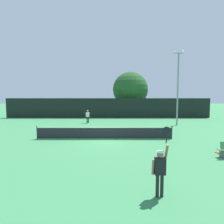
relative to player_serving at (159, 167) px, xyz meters
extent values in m
plane|color=#387F4C|center=(-2.29, 9.21, -1.08)|extent=(120.00, 120.00, 0.00)
cube|color=#232328|center=(-2.29, 9.21, -0.61)|extent=(10.80, 0.03, 0.91)
cube|color=white|center=(-2.29, 9.21, -0.15)|extent=(10.80, 0.04, 0.06)
cylinder|color=#333338|center=(-7.69, 9.21, -0.55)|extent=(0.08, 0.08, 1.07)
cylinder|color=#333338|center=(3.11, 9.21, -0.55)|extent=(0.08, 0.08, 1.07)
cube|color=black|center=(-2.29, 23.82, 0.39)|extent=(30.75, 0.12, 2.95)
cube|color=black|center=(-0.01, -0.01, 0.03)|extent=(0.38, 0.22, 0.60)
sphere|color=#8C6647|center=(-0.01, -0.01, 0.44)|extent=(0.23, 0.23, 0.23)
cylinder|color=white|center=(-0.01, -0.01, 0.53)|extent=(0.24, 0.24, 0.04)
cylinder|color=black|center=(-0.09, -0.01, -0.68)|extent=(0.12, 0.12, 0.81)
cylinder|color=black|center=(0.07, -0.01, -0.68)|extent=(0.12, 0.12, 0.81)
cylinder|color=#8C6647|center=(-0.25, -0.01, 0.00)|extent=(0.09, 0.17, 0.57)
cylinder|color=#8C6647|center=(0.23, 0.07, 0.53)|extent=(0.09, 0.32, 0.55)
cylinder|color=black|center=(0.23, 0.13, 0.93)|extent=(0.04, 0.11, 0.28)
ellipsoid|color=black|center=(0.23, 0.19, 1.22)|extent=(0.30, 0.13, 0.36)
cube|color=white|center=(-4.70, 18.22, -0.03)|extent=(0.38, 0.22, 0.57)
sphere|color=brown|center=(-4.70, 18.22, 0.36)|extent=(0.22, 0.22, 0.22)
cylinder|color=white|center=(-4.70, 18.22, 0.45)|extent=(0.23, 0.23, 0.04)
cylinder|color=black|center=(-4.78, 18.22, -0.70)|extent=(0.12, 0.12, 0.77)
cylinder|color=black|center=(-4.62, 18.22, -0.70)|extent=(0.12, 0.12, 0.77)
cylinder|color=brown|center=(-4.94, 18.22, -0.06)|extent=(0.09, 0.17, 0.54)
cylinder|color=brown|center=(-4.46, 18.22, -0.06)|extent=(0.09, 0.15, 0.54)
sphere|color=#CCE033|center=(-4.95, 7.89, -1.05)|extent=(0.07, 0.07, 0.07)
cylinder|color=black|center=(4.82, 5.06, -1.06)|extent=(0.28, 0.04, 0.04)
ellipsoid|color=red|center=(4.82, 5.38, -1.06)|extent=(0.28, 0.36, 0.04)
cube|color=#4C4C51|center=(4.57, 4.44, -0.86)|extent=(0.08, 0.36, 0.45)
cylinder|color=gray|center=(5.77, 16.35, 2.96)|extent=(0.18, 0.18, 8.09)
cube|color=gray|center=(5.77, 16.35, 7.06)|extent=(1.10, 0.10, 0.10)
sphere|color=#F2EDCC|center=(5.32, 16.35, 7.19)|extent=(0.28, 0.28, 0.28)
sphere|color=#F2EDCC|center=(6.22, 16.35, 7.19)|extent=(0.28, 0.28, 0.28)
cylinder|color=brown|center=(1.41, 27.57, -0.02)|extent=(0.56, 0.56, 2.13)
sphere|color=#235123|center=(1.41, 27.57, 3.26)|extent=(5.89, 5.89, 5.89)
cube|color=red|center=(-0.36, 29.24, -0.48)|extent=(2.49, 4.43, 0.90)
cube|color=#2D333D|center=(-0.36, 28.94, 0.29)|extent=(2.00, 2.42, 0.64)
cylinder|color=black|center=(-1.21, 30.64, -0.78)|extent=(0.22, 0.60, 0.60)
cylinder|color=black|center=(0.49, 30.64, -0.78)|extent=(0.22, 0.60, 0.60)
cylinder|color=black|center=(-1.21, 27.84, -0.78)|extent=(0.22, 0.60, 0.60)
cylinder|color=black|center=(0.49, 27.84, -0.78)|extent=(0.22, 0.60, 0.60)
cube|color=white|center=(7.40, 31.08, -0.48)|extent=(2.45, 4.42, 0.90)
cube|color=#2D333D|center=(7.40, 30.78, 0.29)|extent=(1.98, 2.41, 0.64)
cylinder|color=black|center=(6.55, 32.48, -0.78)|extent=(0.22, 0.60, 0.60)
cylinder|color=black|center=(8.25, 32.48, -0.78)|extent=(0.22, 0.60, 0.60)
cylinder|color=black|center=(6.55, 29.68, -0.78)|extent=(0.22, 0.60, 0.60)
cylinder|color=black|center=(8.25, 29.68, -0.78)|extent=(0.22, 0.60, 0.60)
camera|label=1|loc=(-1.68, -6.92, 2.54)|focal=32.78mm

